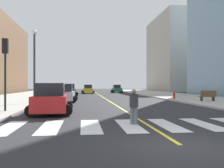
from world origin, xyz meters
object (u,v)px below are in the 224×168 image
car_silver_third (65,94)px  traffic_light_far_corner (5,60)px  pedestrian_crossing (134,105)px  car_green_second (117,89)px  car_blue_fifth (69,91)px  fire_hydrant (174,95)px  street_lamp (34,59)px  car_yellow_fourth (88,89)px  park_bench (208,96)px  car_red_nearest (51,100)px

car_silver_third → traffic_light_far_corner: (-3.22, -10.23, 2.65)m
pedestrian_crossing → car_green_second: bearing=-59.1°
car_silver_third → traffic_light_far_corner: 11.04m
car_blue_fifth → fire_hydrant: (13.30, -9.92, -0.38)m
street_lamp → car_green_second: bearing=69.4°
car_yellow_fourth → park_bench: 31.24m
car_yellow_fourth → pedestrian_crossing: size_ratio=2.57×
car_silver_third → car_blue_fifth: (-0.19, 12.23, 0.06)m
traffic_light_far_corner → fire_hydrant: (16.33, 12.53, -2.97)m
car_yellow_fourth → street_lamp: street_lamp is taller
car_silver_third → car_red_nearest: bearing=-89.0°
traffic_light_far_corner → car_silver_third: bearing=72.5°
park_bench → street_lamp: (-18.13, -0.24, 3.70)m
car_red_nearest → car_yellow_fourth: 38.12m
car_green_second → car_blue_fifth: 22.17m
park_bench → fire_hydrant: bearing=26.7°
traffic_light_far_corner → fire_hydrant: 20.80m
park_bench → car_silver_third: bearing=81.8°
car_yellow_fourth → fire_hydrant: (10.07, -24.54, -0.31)m
park_bench → car_blue_fifth: bearing=46.5°
car_silver_third → fire_hydrant: car_silver_third is taller
car_blue_fifth → pedestrian_crossing: bearing=-81.2°
car_green_second → park_bench: car_green_second is taller
car_red_nearest → fire_hydrant: bearing=43.6°
car_green_second → pedestrian_crossing: car_green_second is taller
traffic_light_far_corner → car_red_nearest: bearing=-16.4°
car_green_second → pedestrian_crossing: bearing=83.0°
car_green_second → traffic_light_far_corner: traffic_light_far_corner is taller
car_yellow_fourth → car_green_second: bearing=33.5°
pedestrian_crossing → street_lamp: 15.96m
pedestrian_crossing → car_blue_fifth: bearing=-43.2°
traffic_light_far_corner → pedestrian_crossing: traffic_light_far_corner is taller
traffic_light_far_corner → street_lamp: bearing=87.1°
traffic_light_far_corner → pedestrian_crossing: (7.57, -5.73, -2.62)m
fire_hydrant → park_bench: bearing=-62.1°
car_green_second → car_silver_third: 33.45m
car_yellow_fourth → traffic_light_far_corner: size_ratio=0.90×
car_silver_third → car_blue_fifth: 12.23m
street_lamp → car_silver_third: bearing=37.0°
park_bench → pedestrian_crossing: 17.85m
car_red_nearest → car_green_second: car_red_nearest is taller
car_red_nearest → street_lamp: (-2.69, 9.02, 3.46)m
car_yellow_fourth → park_bench: bearing=-69.5°
car_blue_fifth → park_bench: size_ratio=2.53×
car_blue_fifth → traffic_light_far_corner: 22.80m
car_yellow_fourth → pedestrian_crossing: car_yellow_fourth is taller
car_yellow_fourth → car_blue_fifth: 14.97m
car_yellow_fourth → traffic_light_far_corner: 37.69m
car_yellow_fourth → pedestrian_crossing: bearing=-90.9°
fire_hydrant → street_lamp: bearing=-164.5°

